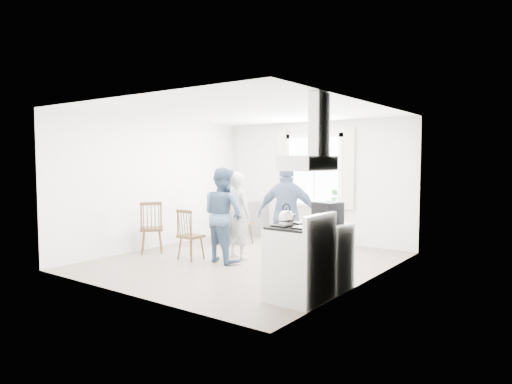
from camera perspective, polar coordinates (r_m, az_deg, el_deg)
name	(u,v)px	position (r m, az deg, el deg)	size (l,w,h in m)	color
room_shell	(245,187)	(7.93, -1.38, 0.59)	(4.62, 5.12, 2.64)	#7A6A5D
window_assembly	(314,174)	(9.97, 7.23, 2.21)	(1.88, 0.24, 1.70)	white
range_hood	(312,150)	(5.64, 6.98, 5.23)	(0.45, 0.76, 0.94)	white
shelf_unit	(258,219)	(10.71, 0.30, -3.34)	(0.40, 0.30, 0.80)	gray
gas_stove	(300,262)	(5.87, 5.47, -8.74)	(0.68, 0.76, 1.12)	white
kettle	(286,218)	(5.73, 3.81, -3.32)	(0.20, 0.20, 0.29)	silver
low_cabinet	(330,256)	(6.44, 9.22, -7.92)	(0.50, 0.55, 0.90)	white
stereo_stack	(328,213)	(6.35, 8.95, -2.60)	(0.41, 0.38, 0.30)	black
cardboard_box	(325,220)	(6.17, 8.61, -3.46)	(0.25, 0.18, 0.16)	#967249
windsor_chair_a	(239,217)	(9.52, -2.20, -3.12)	(0.44, 0.43, 0.97)	#412914
windsor_chair_b	(187,229)	(8.18, -8.64, -4.60)	(0.39, 0.38, 0.91)	#412914
windsor_chair_c	(151,222)	(8.86, -12.95, -3.64)	(0.58, 0.59, 1.00)	#412914
person_left	(238,215)	(8.21, -2.27, -2.92)	(0.57, 0.57, 1.57)	silver
person_mid	(223,215)	(7.96, -4.13, -2.86)	(0.80, 0.80, 1.65)	#3F5776
person_right	(287,215)	(7.53, 3.96, -2.88)	(1.02, 1.02, 1.74)	navy
potted_plant	(335,197)	(9.67, 9.80, -0.58)	(0.17, 0.17, 0.32)	#377D3F
windsor_chair_d	(222,212)	(9.74, -4.23, -2.54)	(0.63, 0.63, 1.09)	#412914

